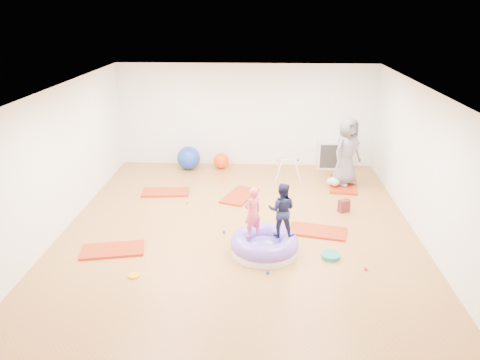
{
  "coord_description": "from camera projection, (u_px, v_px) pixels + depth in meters",
  "views": [
    {
      "loc": [
        0.43,
        -8.58,
        4.23
      ],
      "look_at": [
        0.0,
        0.3,
        0.9
      ],
      "focal_mm": 35.0,
      "sensor_mm": 36.0,
      "label": 1
    }
  ],
  "objects": [
    {
      "name": "backpack",
      "position": [
        344.0,
        206.0,
        10.17
      ],
      "size": [
        0.27,
        0.24,
        0.27
      ],
      "primitive_type": "cube",
      "rotation": [
        0.0,
        0.0,
        0.5
      ],
      "color": "maroon",
      "rests_on": "ground"
    },
    {
      "name": "exercise_ball_orange",
      "position": [
        221.0,
        161.0,
        12.85
      ],
      "size": [
        0.44,
        0.44,
        0.44
      ],
      "primitive_type": "sphere",
      "color": "#FF4506",
      "rests_on": "ground"
    },
    {
      "name": "room",
      "position": [
        239.0,
        161.0,
        9.03
      ],
      "size": [
        7.01,
        8.01,
        2.81
      ],
      "color": "#AE5C38",
      "rests_on": "ground"
    },
    {
      "name": "infant_play_gym",
      "position": [
        288.0,
        166.0,
        12.05
      ],
      "size": [
        0.67,
        0.64,
        0.51
      ],
      "rotation": [
        0.0,
        0.0,
        0.14
      ],
      "color": "silver",
      "rests_on": "ground"
    },
    {
      "name": "yellow_toy",
      "position": [
        134.0,
        275.0,
        7.77
      ],
      "size": [
        0.2,
        0.2,
        0.03
      ],
      "primitive_type": "cylinder",
      "color": "#FFAF0F",
      "rests_on": "ground"
    },
    {
      "name": "gym_mat_center_back",
      "position": [
        239.0,
        196.0,
        11.0
      ],
      "size": [
        0.92,
        1.24,
        0.05
      ],
      "primitive_type": "cube",
      "rotation": [
        0.0,
        0.0,
        1.2
      ],
      "color": "#A12F12",
      "rests_on": "ground"
    },
    {
      "name": "gym_mat_rear_right",
      "position": [
        343.0,
        184.0,
        11.69
      ],
      "size": [
        0.83,
        1.38,
        0.05
      ],
      "primitive_type": "cube",
      "rotation": [
        0.0,
        0.0,
        1.43
      ],
      "color": "#A12F12",
      "rests_on": "ground"
    },
    {
      "name": "child_navy",
      "position": [
        282.0,
        208.0,
        8.28
      ],
      "size": [
        0.54,
        0.45,
        1.02
      ],
      "primitive_type": "imported",
      "rotation": [
        0.0,
        0.0,
        3.01
      ],
      "color": "#161C3C",
      "rests_on": "inflatable_cushion"
    },
    {
      "name": "gym_mat_mid_left",
      "position": [
        166.0,
        192.0,
        11.21
      ],
      "size": [
        1.15,
        0.66,
        0.05
      ],
      "primitive_type": "cube",
      "rotation": [
        0.0,
        0.0,
        0.1
      ],
      "color": "#A12F12",
      "rests_on": "ground"
    },
    {
      "name": "ball_pit_balls",
      "position": [
        259.0,
        230.0,
        9.32
      ],
      "size": [
        3.54,
        3.38,
        0.06
      ],
      "color": "#173AA5",
      "rests_on": "ground"
    },
    {
      "name": "child_pink",
      "position": [
        253.0,
        210.0,
        8.27
      ],
      "size": [
        0.41,
        0.39,
        0.95
      ],
      "primitive_type": "imported",
      "rotation": [
        0.0,
        0.0,
        3.78
      ],
      "color": "#EC4D63",
      "rests_on": "inflatable_cushion"
    },
    {
      "name": "exercise_ball_blue",
      "position": [
        189.0,
        158.0,
        12.76
      ],
      "size": [
        0.64,
        0.64,
        0.64
      ],
      "primitive_type": "sphere",
      "color": "#173AA5",
      "rests_on": "ground"
    },
    {
      "name": "adult_caregiver",
      "position": [
        347.0,
        151.0,
        11.36
      ],
      "size": [
        0.98,
        0.94,
        1.69
      ],
      "primitive_type": "imported",
      "rotation": [
        0.0,
        0.0,
        0.68
      ],
      "color": "slate",
      "rests_on": "gym_mat_rear_right"
    },
    {
      "name": "gym_mat_right",
      "position": [
        318.0,
        231.0,
        9.27
      ],
      "size": [
        1.21,
        0.8,
        0.05
      ],
      "primitive_type": "cube",
      "rotation": [
        0.0,
        0.0,
        -0.23
      ],
      "color": "#A12F12",
      "rests_on": "ground"
    },
    {
      "name": "gym_mat_front_left",
      "position": [
        113.0,
        250.0,
        8.56
      ],
      "size": [
        1.22,
        0.79,
        0.05
      ],
      "primitive_type": "cube",
      "rotation": [
        0.0,
        0.0,
        0.21
      ],
      "color": "#A12F12",
      "rests_on": "ground"
    },
    {
      "name": "infant",
      "position": [
        334.0,
        182.0,
        11.49
      ],
      "size": [
        0.36,
        0.37,
        0.21
      ],
      "color": "#94C6E1",
      "rests_on": "gym_mat_rear_right"
    },
    {
      "name": "balance_disc",
      "position": [
        331.0,
        256.0,
        8.33
      ],
      "size": [
        0.34,
        0.34,
        0.08
      ],
      "primitive_type": "cylinder",
      "color": "#1F7975",
      "rests_on": "ground"
    },
    {
      "name": "inflatable_cushion",
      "position": [
        264.0,
        245.0,
        8.48
      ],
      "size": [
        1.24,
        1.24,
        0.39
      ],
      "rotation": [
        0.0,
        0.0,
        -0.12
      ],
      "color": "white",
      "rests_on": "ground"
    },
    {
      "name": "cube_shelf",
      "position": [
        331.0,
        155.0,
        12.83
      ],
      "size": [
        0.76,
        0.37,
        0.76
      ],
      "color": "silver",
      "rests_on": "ground"
    }
  ]
}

